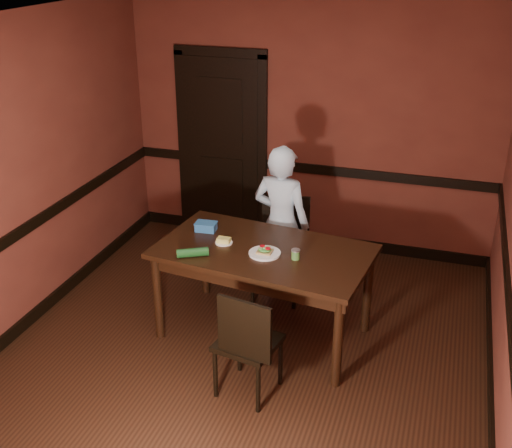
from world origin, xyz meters
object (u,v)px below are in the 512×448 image
Objects in this scene: chair_far at (276,251)px; food_tub at (206,227)px; dining_table at (263,292)px; person at (281,223)px; cheese_saucer at (224,241)px; sauce_jar at (296,254)px; sandwich_plate at (265,252)px; chair_near at (248,340)px.

chair_far is 0.79m from food_tub.
food_tub is at bearing 168.62° from dining_table.
chair_far is 0.64× the size of person.
food_tub is at bearing 51.57° from person.
person is 0.76m from cheese_saucer.
person is at bearing 37.83° from food_tub.
sauce_jar is (0.30, -0.09, 0.46)m from dining_table.
sandwich_plate is at bearing -91.06° from chair_far.
chair_near is at bearing -74.45° from dining_table.
food_tub is (-0.52, -0.45, 0.38)m from chair_far.
cheese_saucer is at bearing -42.62° from food_tub.
chair_far is at bearing 116.79° from sauce_jar.
chair_near is 3.46× the size of sandwich_plate.
sauce_jar is at bearing -8.60° from cheese_saucer.
chair_near reaches higher than food_tub.
person reaches higher than chair_far.
chair_near is at bearing -58.22° from food_tub.
sandwich_plate is 3.12× the size of sauce_jar.
chair_near is at bearing 105.52° from person.
dining_table is 1.81× the size of chair_far.
food_tub is at bearing 156.05° from sandwich_plate.
person is 17.93× the size of sauce_jar.
sauce_jar is (0.37, -0.73, 0.38)m from chair_far.
sandwich_plate is (0.11, -0.73, 0.36)m from chair_far.
dining_table is 11.83× the size of cheese_saucer.
person is at bearing 65.27° from cheese_saucer.
cheese_saucer is (-0.36, 0.01, 0.44)m from dining_table.
person is 7.77× the size of food_tub.
person reaches higher than cheese_saucer.
chair_near is 0.80m from sandwich_plate.
sauce_jar reaches higher than food_tub.
person is (-0.04, 0.70, 0.35)m from dining_table.
chair_far reaches higher than dining_table.
dining_table is 6.70× the size of sandwich_plate.
dining_table is 0.79m from chair_near.
chair_far is at bearing 36.12° from food_tub.
sauce_jar is at bearing -1.00° from sandwich_plate.
cheese_saucer is at bearing 166.48° from sandwich_plate.
chair_near and sauce_jar have the same top height.
chair_near is 10.80× the size of sauce_jar.
person reaches higher than sauce_jar.
food_tub is (-0.60, 0.20, 0.46)m from dining_table.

